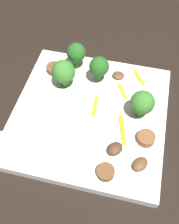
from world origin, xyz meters
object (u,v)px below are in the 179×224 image
object	(u,v)px
mushroom_2	(115,149)
pepper_strip_0	(122,91)
sausage_slice_0	(146,138)
mushroom_0	(140,164)
sausage_slice_1	(105,172)
pepper_strip_1	(122,129)
broccoli_floret_2	(98,67)
broccoli_floret_3	(142,103)
sausage_slice_2	(54,69)
broccoli_floret_0	(76,53)
fork	(39,134)
plate	(89,115)
pepper_strip_2	(139,78)
mushroom_1	(118,75)
broccoli_floret_1	(64,72)
pepper_strip_3	(95,106)

from	to	relation	value
mushroom_2	pepper_strip_0	distance (m)	0.12
sausage_slice_0	mushroom_0	world-z (taller)	sausage_slice_0
sausage_slice_1	pepper_strip_1	world-z (taller)	sausage_slice_1
broccoli_floret_2	broccoli_floret_3	size ratio (longest dim) A/B	1.01
broccoli_floret_2	broccoli_floret_3	distance (m)	0.11
sausage_slice_0	sausage_slice_2	distance (m)	0.22
broccoli_floret_0	sausage_slice_1	distance (m)	0.23
fork	broccoli_floret_3	distance (m)	0.18
pepper_strip_1	plate	bearing A→B (deg)	-20.19
pepper_strip_1	broccoli_floret_3	bearing A→B (deg)	-122.04
pepper_strip_2	sausage_slice_1	bearing A→B (deg)	82.95
pepper_strip_0	mushroom_0	bearing A→B (deg)	109.72
broccoli_floret_3	broccoli_floret_2	bearing A→B (deg)	-34.64
sausage_slice_0	mushroom_1	size ratio (longest dim) A/B	1.29
fork	pepper_strip_1	world-z (taller)	same
fork	pepper_strip_0	bearing A→B (deg)	-151.49
broccoli_floret_3	sausage_slice_0	size ratio (longest dim) A/B	1.89
pepper_strip_2	pepper_strip_0	bearing A→B (deg)	56.40
plate	mushroom_2	bearing A→B (deg)	131.42
broccoli_floret_1	broccoli_floret_3	distance (m)	0.15
mushroom_2	sausage_slice_2	bearing A→B (deg)	-44.39
broccoli_floret_1	mushroom_2	xyz separation A→B (m)	(-0.11, 0.11, -0.03)
sausage_slice_2	broccoli_floret_2	bearing A→B (deg)	177.33
mushroom_1	pepper_strip_1	distance (m)	0.12
mushroom_1	broccoli_floret_1	bearing A→B (deg)	24.64
broccoli_floret_1	broccoli_floret_3	world-z (taller)	broccoli_floret_1
mushroom_2	pepper_strip_2	distance (m)	0.16
plate	mushroom_0	bearing A→B (deg)	140.80
sausage_slice_2	mushroom_0	world-z (taller)	sausage_slice_2
sausage_slice_1	pepper_strip_2	bearing A→B (deg)	-97.05
pepper_strip_2	plate	bearing A→B (deg)	52.89
sausage_slice_0	pepper_strip_2	world-z (taller)	sausage_slice_0
broccoli_floret_3	pepper_strip_3	size ratio (longest dim) A/B	1.32
sausage_slice_1	pepper_strip_3	size ratio (longest dim) A/B	0.65
broccoli_floret_3	mushroom_0	world-z (taller)	broccoli_floret_3
sausage_slice_1	broccoli_floret_2	bearing A→B (deg)	-73.90
mushroom_2	pepper_strip_3	distance (m)	0.09
broccoli_floret_0	broccoli_floret_1	bearing A→B (deg)	79.66
sausage_slice_0	sausage_slice_1	world-z (taller)	same
broccoli_floret_1	sausage_slice_0	bearing A→B (deg)	152.62
pepper_strip_0	pepper_strip_3	distance (m)	0.06
pepper_strip_0	pepper_strip_1	xyz separation A→B (m)	(-0.01, 0.08, 0.00)
broccoli_floret_3	mushroom_2	size ratio (longest dim) A/B	2.07
mushroom_1	sausage_slice_0	bearing A→B (deg)	117.80
sausage_slice_0	mushroom_0	distance (m)	0.05
pepper_strip_1	sausage_slice_1	bearing A→B (deg)	81.06
sausage_slice_0	plate	bearing A→B (deg)	-18.17
fork	plate	bearing A→B (deg)	-155.51
mushroom_1	pepper_strip_3	world-z (taller)	mushroom_1
broccoli_floret_2	sausage_slice_0	size ratio (longest dim) A/B	1.90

